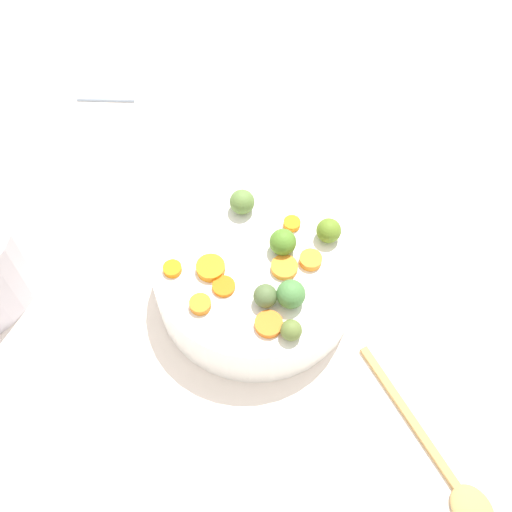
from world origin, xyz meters
name	(u,v)px	position (x,y,z in m)	size (l,w,h in m)	color
tabletop	(244,314)	(0.00, 0.00, 0.01)	(2.40, 2.40, 0.02)	white
serving_bowl_carrots	(256,276)	(0.04, -0.02, 0.06)	(0.29, 0.29, 0.09)	white
carrot_slice_0	(211,268)	(0.01, 0.05, 0.11)	(0.04, 0.04, 0.01)	orange
carrot_slice_1	(284,267)	(0.02, -0.06, 0.11)	(0.04, 0.04, 0.01)	orange
carrot_slice_2	(292,224)	(0.10, -0.06, 0.11)	(0.02, 0.02, 0.01)	orange
carrot_slice_3	(200,304)	(-0.04, 0.05, 0.11)	(0.03, 0.03, 0.01)	orange
carrot_slice_4	(311,260)	(0.04, -0.09, 0.11)	(0.03, 0.03, 0.01)	orange
carrot_slice_5	(224,286)	(-0.01, 0.02, 0.11)	(0.03, 0.03, 0.01)	orange
carrot_slice_6	(269,324)	(-0.06, -0.04, 0.11)	(0.04, 0.04, 0.01)	orange
carrot_slice_7	(172,269)	(0.01, 0.10, 0.11)	(0.03, 0.03, 0.01)	orange
brussels_sprout_0	(291,330)	(-0.07, -0.07, 0.12)	(0.03, 0.03, 0.03)	olive
brussels_sprout_1	(283,242)	(0.05, -0.05, 0.13)	(0.04, 0.04, 0.04)	#518529
brussels_sprout_2	(291,294)	(-0.03, -0.07, 0.13)	(0.04, 0.04, 0.04)	#498441
brussels_sprout_3	(329,231)	(0.08, -0.11, 0.13)	(0.03, 0.03, 0.03)	olive
brussels_sprout_4	(242,202)	(0.12, 0.01, 0.13)	(0.04, 0.04, 0.04)	olive
brussels_sprout_5	(265,296)	(-0.03, -0.03, 0.12)	(0.03, 0.03, 0.03)	#516B3C
wooden_spoon	(449,476)	(-0.22, -0.28, 0.03)	(0.25, 0.17, 0.01)	tan
dish_towel	(111,75)	(0.48, 0.29, 0.02)	(0.14, 0.11, 0.01)	#96A9BD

